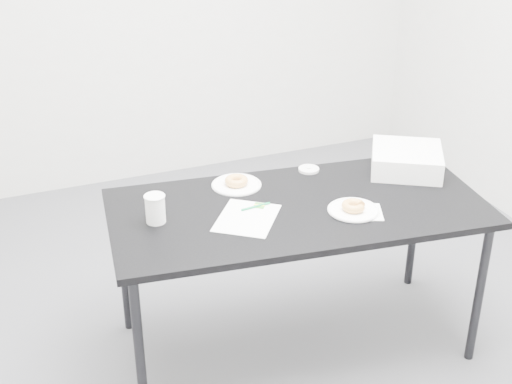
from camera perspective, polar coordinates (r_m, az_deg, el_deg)
name	(u,v)px	position (r m, az deg, el deg)	size (l,w,h in m)	color
floor	(252,335)	(3.60, -0.30, -11.37)	(4.00, 4.00, 0.00)	#525358
table	(298,217)	(3.18, 3.35, -1.98)	(1.74, 0.97, 0.76)	black
scorecard	(247,218)	(3.04, -0.73, -2.09)	(0.24, 0.30, 0.00)	white
logo_patch	(259,206)	(3.13, 0.27, -1.09)	(0.05, 0.05, 0.00)	green
pen	(256,206)	(3.12, -0.03, -1.17)	(0.01, 0.01, 0.14)	#0B7C44
napkin	(364,212)	(3.12, 8.61, -1.59)	(0.16, 0.16, 0.00)	white
plate_near	(353,210)	(3.12, 7.80, -1.44)	(0.22, 0.22, 0.01)	white
donut_near	(354,206)	(3.11, 7.82, -1.11)	(0.11, 0.11, 0.04)	#DF8A46
plate_far	(236,185)	(3.32, -1.58, 0.57)	(0.23, 0.23, 0.01)	white
donut_far	(236,181)	(3.31, -1.58, 0.90)	(0.11, 0.11, 0.04)	#DF8A46
coffee_cup	(155,209)	(3.01, -8.06, -1.33)	(0.08, 0.08, 0.13)	white
cup_lid	(309,169)	(3.47, 4.25, 1.81)	(0.10, 0.10, 0.01)	silver
bakery_box	(406,160)	(3.52, 11.94, 2.54)	(0.33, 0.33, 0.11)	white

